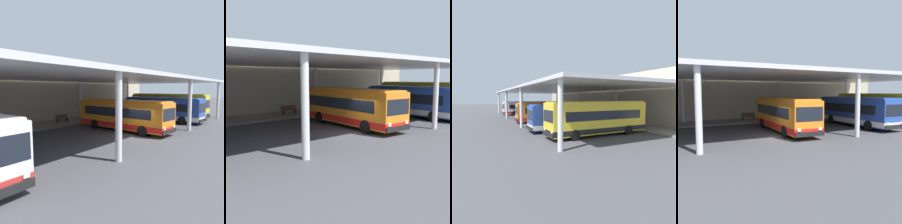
# 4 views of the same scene
# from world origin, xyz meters

# --- Properties ---
(ground_plane) EXTENTS (200.00, 200.00, 0.00)m
(ground_plane) POSITION_xyz_m (0.00, 0.00, 0.00)
(ground_plane) COLOR #47474C
(platform_kerb) EXTENTS (42.00, 4.50, 0.18)m
(platform_kerb) POSITION_xyz_m (0.00, 11.75, 0.09)
(platform_kerb) COLOR gray
(platform_kerb) RESTS_ON ground
(station_building_facade) EXTENTS (48.00, 1.60, 7.79)m
(station_building_facade) POSITION_xyz_m (0.00, 15.00, 3.89)
(station_building_facade) COLOR #C1B293
(station_building_facade) RESTS_ON ground
(canopy_shelter) EXTENTS (40.00, 17.00, 5.55)m
(canopy_shelter) POSITION_xyz_m (0.00, 5.50, 5.31)
(canopy_shelter) COLOR silver
(canopy_shelter) RESTS_ON ground
(bus_nearest_bay) EXTENTS (2.82, 10.56, 3.17)m
(bus_nearest_bay) POSITION_xyz_m (-12.88, 3.01, 1.66)
(bus_nearest_bay) COLOR white
(bus_nearest_bay) RESTS_ON ground
(bus_second_bay) EXTENTS (3.13, 10.65, 3.17)m
(bus_second_bay) POSITION_xyz_m (2.00, 2.95, 1.66)
(bus_second_bay) COLOR orange
(bus_second_bay) RESTS_ON ground
(bus_middle_bay) EXTENTS (2.90, 10.59, 3.17)m
(bus_middle_bay) POSITION_xyz_m (10.69, 2.62, 1.66)
(bus_middle_bay) COLOR #284CA8
(bus_middle_bay) RESTS_ON ground
(bus_far_bay) EXTENTS (2.83, 11.36, 3.57)m
(bus_far_bay) POSITION_xyz_m (14.74, 3.57, 1.84)
(bus_far_bay) COLOR yellow
(bus_far_bay) RESTS_ON ground
(bench_waiting) EXTENTS (1.80, 0.45, 0.92)m
(bench_waiting) POSITION_xyz_m (1.23, 11.82, 0.66)
(bench_waiting) COLOR brown
(bench_waiting) RESTS_ON platform_kerb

